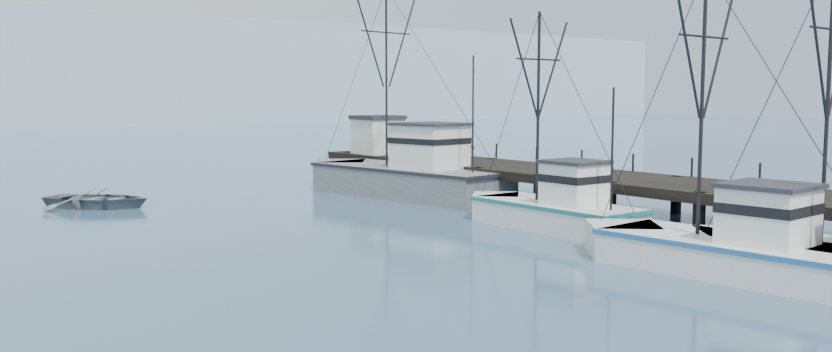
{
  "coord_description": "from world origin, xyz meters",
  "views": [
    {
      "loc": [
        -19.57,
        -15.27,
        6.26
      ],
      "look_at": [
        2.54,
        15.1,
        2.5
      ],
      "focal_mm": 35.0,
      "sensor_mm": 36.0,
      "label": 1
    }
  ],
  "objects_px": {
    "work_vessel": "(404,176)",
    "motorboat": "(98,207)",
    "trawler_mid": "(723,250)",
    "trawler_far": "(551,211)",
    "pier": "(572,177)",
    "pier_shed": "(378,134)",
    "pickup_truck": "(446,145)"
  },
  "relations": [
    {
      "from": "pier",
      "to": "work_vessel",
      "type": "xyz_separation_m",
      "value": [
        -4.59,
        9.81,
        -0.46
      ]
    },
    {
      "from": "pier",
      "to": "trawler_mid",
      "type": "xyz_separation_m",
      "value": [
        -8.2,
        -14.87,
        -0.87
      ]
    },
    {
      "from": "motorboat",
      "to": "pier",
      "type": "bearing_deg",
      "value": -79.8
    },
    {
      "from": "pier",
      "to": "trawler_mid",
      "type": "height_order",
      "value": "trawler_mid"
    },
    {
      "from": "pier",
      "to": "trawler_far",
      "type": "xyz_separation_m",
      "value": [
        -6.11,
        -4.4,
        -0.87
      ]
    },
    {
      "from": "pier",
      "to": "pickup_truck",
      "type": "distance_m",
      "value": 13.22
    },
    {
      "from": "trawler_mid",
      "to": "pickup_truck",
      "type": "xyz_separation_m",
      "value": [
        9.53,
        27.98,
        1.95
      ]
    },
    {
      "from": "pier",
      "to": "trawler_mid",
      "type": "distance_m",
      "value": 17.0
    },
    {
      "from": "work_vessel",
      "to": "motorboat",
      "type": "bearing_deg",
      "value": 161.34
    },
    {
      "from": "pickup_truck",
      "to": "pier_shed",
      "type": "bearing_deg",
      "value": 2.17
    },
    {
      "from": "pier",
      "to": "work_vessel",
      "type": "height_order",
      "value": "work_vessel"
    },
    {
      "from": "work_vessel",
      "to": "pier",
      "type": "bearing_deg",
      "value": -64.91
    },
    {
      "from": "trawler_far",
      "to": "pickup_truck",
      "type": "xyz_separation_m",
      "value": [
        7.44,
        17.51,
        1.95
      ]
    },
    {
      "from": "pier",
      "to": "pier_shed",
      "type": "xyz_separation_m",
      "value": [
        -1.15,
        18.0,
        1.73
      ]
    },
    {
      "from": "motorboat",
      "to": "work_vessel",
      "type": "bearing_deg",
      "value": -62.65
    },
    {
      "from": "pier_shed",
      "to": "pickup_truck",
      "type": "bearing_deg",
      "value": -63.07
    },
    {
      "from": "pier_shed",
      "to": "pickup_truck",
      "type": "xyz_separation_m",
      "value": [
        2.48,
        -4.89,
        -0.65
      ]
    },
    {
      "from": "pier",
      "to": "pier_shed",
      "type": "distance_m",
      "value": 18.12
    },
    {
      "from": "trawler_mid",
      "to": "motorboat",
      "type": "xyz_separation_m",
      "value": [
        -13.32,
        30.39,
        -0.82
      ]
    },
    {
      "from": "trawler_mid",
      "to": "trawler_far",
      "type": "height_order",
      "value": "trawler_mid"
    },
    {
      "from": "pier",
      "to": "motorboat",
      "type": "relative_size",
      "value": 7.44
    },
    {
      "from": "trawler_far",
      "to": "trawler_mid",
      "type": "bearing_deg",
      "value": -101.28
    },
    {
      "from": "pier",
      "to": "pickup_truck",
      "type": "bearing_deg",
      "value": 84.21
    },
    {
      "from": "trawler_mid",
      "to": "pickup_truck",
      "type": "relative_size",
      "value": 2.02
    },
    {
      "from": "pier_shed",
      "to": "trawler_mid",
      "type": "bearing_deg",
      "value": -102.09
    },
    {
      "from": "pier",
      "to": "motorboat",
      "type": "xyz_separation_m",
      "value": [
        -21.51,
        15.52,
        -1.69
      ]
    },
    {
      "from": "work_vessel",
      "to": "motorboat",
      "type": "xyz_separation_m",
      "value": [
        -16.92,
        5.71,
        -1.23
      ]
    },
    {
      "from": "trawler_far",
      "to": "work_vessel",
      "type": "xyz_separation_m",
      "value": [
        1.52,
        14.2,
        0.41
      ]
    },
    {
      "from": "work_vessel",
      "to": "pier_shed",
      "type": "xyz_separation_m",
      "value": [
        3.44,
        8.19,
        2.19
      ]
    },
    {
      "from": "trawler_mid",
      "to": "pier_shed",
      "type": "distance_m",
      "value": 33.71
    },
    {
      "from": "pier_shed",
      "to": "pickup_truck",
      "type": "distance_m",
      "value": 5.52
    },
    {
      "from": "pier",
      "to": "trawler_far",
      "type": "bearing_deg",
      "value": -144.24
    }
  ]
}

